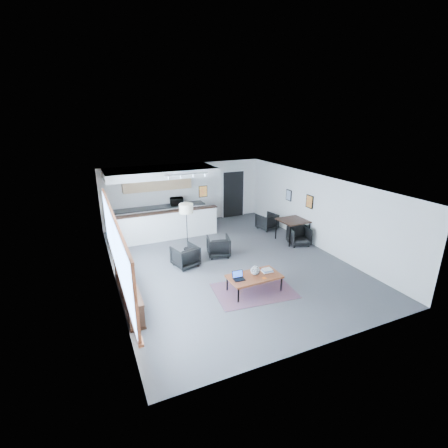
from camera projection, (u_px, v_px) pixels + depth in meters
name	position (u px, v px, depth m)	size (l,w,h in m)	color
room	(228.00, 224.00, 10.20)	(7.02, 9.02, 2.62)	#4E4E50
window	(116.00, 247.00, 8.04)	(0.10, 5.95, 1.66)	#8CBFFF
console	(128.00, 289.00, 8.34)	(0.35, 3.00, 0.80)	black
kitchenette	(162.00, 199.00, 12.92)	(4.20, 1.96, 2.60)	white
doorway	(233.00, 194.00, 14.98)	(1.10, 0.12, 2.15)	black
track_light	(187.00, 175.00, 11.47)	(1.60, 0.07, 0.15)	silver
wall_art_lower	(310.00, 202.00, 11.79)	(0.03, 0.38, 0.48)	black
wall_art_upper	(289.00, 195.00, 12.93)	(0.03, 0.34, 0.44)	black
kilim_rug	(254.00, 291.00, 8.85)	(2.27, 1.67, 0.01)	#553342
coffee_table	(254.00, 277.00, 8.72)	(1.44, 0.80, 0.47)	brown
laptop	(238.00, 277.00, 8.53)	(0.31, 0.26, 0.21)	black
ceramic_pot	(255.00, 270.00, 8.72)	(0.25, 0.25, 0.25)	gray
book_stack	(267.00, 270.00, 8.92)	(0.30, 0.24, 0.09)	silver
coaster	(264.00, 278.00, 8.57)	(0.12, 0.12, 0.01)	#E5590C
armchair_left	(185.00, 255.00, 10.19)	(0.72, 0.67, 0.74)	black
armchair_right	(218.00, 245.00, 10.95)	(0.73, 0.68, 0.75)	black
floor_lamp	(186.00, 210.00, 11.11)	(0.52, 0.52, 1.67)	black
dining_table	(293.00, 222.00, 12.11)	(1.01, 1.01, 0.83)	black
dining_chair_near	(299.00, 237.00, 11.88)	(0.61, 0.57, 0.63)	black
dining_chair_far	(267.00, 222.00, 13.49)	(0.60, 0.57, 0.62)	black
microwave	(177.00, 201.00, 13.66)	(0.54, 0.30, 0.36)	black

